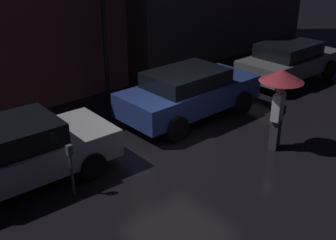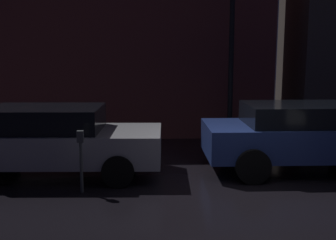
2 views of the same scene
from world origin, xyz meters
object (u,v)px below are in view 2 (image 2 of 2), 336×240
(parked_car_blue, at_px, (303,135))
(parking_meter, at_px, (81,154))
(parked_car_silver, at_px, (53,140))
(street_lamp_near, at_px, (232,42))

(parked_car_blue, relative_size, parking_meter, 3.72)
(parked_car_blue, bearing_deg, parking_meter, -164.68)
(parked_car_blue, bearing_deg, parked_car_silver, -178.80)
(parked_car_blue, distance_m, parking_meter, 4.86)
(parked_car_silver, relative_size, parked_car_blue, 1.04)
(parking_meter, xyz_separation_m, street_lamp_near, (3.52, 3.84, 2.13))
(parked_car_blue, height_order, parking_meter, parked_car_blue)
(parked_car_blue, relative_size, street_lamp_near, 1.00)
(parking_meter, distance_m, street_lamp_near, 5.62)
(parking_meter, bearing_deg, parked_car_silver, 123.78)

